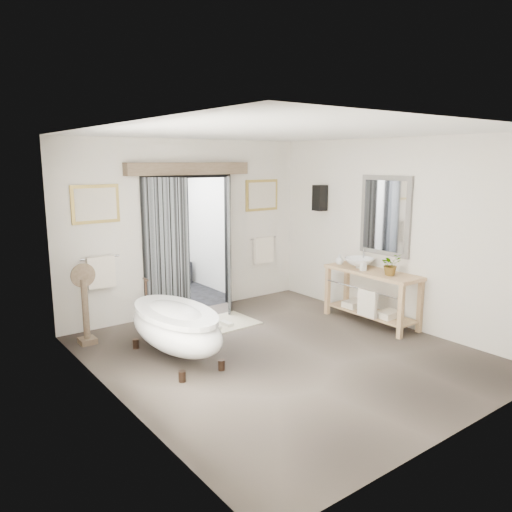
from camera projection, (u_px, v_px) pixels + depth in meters
name	position (u px, v px, depth m)	size (l,w,h in m)	color
ground_plane	(283.00, 354.00, 6.68)	(5.00, 5.00, 0.00)	#695C52
room_shell	(289.00, 217.00, 6.21)	(4.52, 5.02, 2.91)	beige
shower_room	(151.00, 247.00, 9.64)	(2.22, 2.01, 2.51)	black
back_wall_dressing	(193.00, 221.00, 8.20)	(3.82, 0.74, 2.52)	black
clawfoot_tub	(175.00, 326.00, 6.45)	(0.84, 1.87, 0.91)	#2F2018
vanity	(371.00, 292.00, 7.87)	(0.57, 1.60, 0.85)	tan
pedestal_mirror	(85.00, 310.00, 6.98)	(0.34, 0.22, 1.16)	#755E4A
rug	(218.00, 324.00, 7.88)	(1.20, 0.80, 0.01)	beige
slippers	(221.00, 325.00, 7.75)	(0.34, 0.25, 0.05)	silver
basin	(359.00, 263.00, 8.01)	(0.47, 0.47, 0.16)	white
plant	(391.00, 264.00, 7.50)	(0.30, 0.26, 0.33)	gray
soap_bottle_a	(363.00, 265.00, 7.80)	(0.08, 0.08, 0.17)	gray
soap_bottle_b	(340.00, 259.00, 8.27)	(0.14, 0.14, 0.17)	gray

